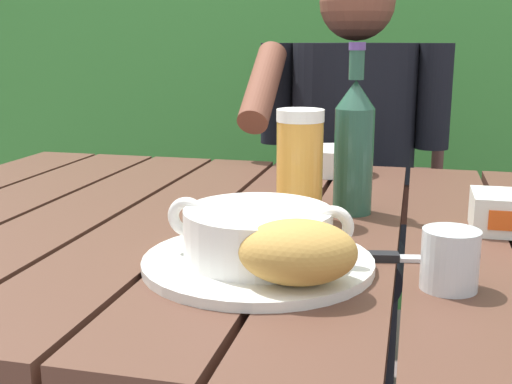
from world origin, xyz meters
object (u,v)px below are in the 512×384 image
Objects in this scene: chair_near_diner at (354,233)px; person_eating at (349,165)px; serving_plate at (258,262)px; water_glass_small at (450,259)px; table_knife at (396,258)px; beer_glass at (300,165)px; soup_bowl at (258,232)px; diner_bowl at (335,161)px; beer_bottle at (354,144)px; bread_roll at (298,252)px.

person_eating reaches higher than chair_near_diner.
person_eating is at bearing 88.91° from serving_plate.
chair_near_diner is at bearing 88.96° from serving_plate.
person_eating reaches higher than water_glass_small.
beer_glass is at bearing 133.53° from table_knife.
person_eating is 0.89m from table_knife.
soup_bowl is (-0.02, -0.94, 0.09)m from person_eating.
serving_plate is 0.22m from water_glass_small.
diner_bowl reaches higher than table_knife.
person_eating is 5.43× the size of soup_bowl.
beer_bottle is (0.07, -0.85, 0.40)m from chair_near_diner.
beer_bottle is at bearing -85.61° from chair_near_diner.
table_knife is at bearing -75.06° from diner_bowl.
chair_near_diner is at bearing 94.39° from beer_bottle.
serving_plate is at bearing 130.60° from bread_roll.
water_glass_small is 0.44× the size of table_knife.
beer_glass is 0.24m from table_knife.
serving_plate is 1.66× the size of beer_glass.
water_glass_small is at bearing -77.93° from person_eating.
beer_glass is 0.64× the size of beer_bottle.
beer_glass reaches higher than serving_plate.
water_glass_small is at bearing -48.98° from beer_glass.
beer_bottle is at bearing 73.33° from soup_bowl.
water_glass_small is (0.16, 0.05, -0.01)m from bread_roll.
chair_near_diner is 4.30× the size of soup_bowl.
beer_bottle reaches higher than serving_plate.
beer_glass reaches higher than water_glass_small.
beer_bottle is at bearing 109.19° from table_knife.
serving_plate is 1.81× the size of table_knife.
diner_bowl is (0.00, -0.34, 0.07)m from person_eating.
person_eating reaches higher than bread_roll.
person_eating is 0.67m from beer_bottle.
beer_bottle is at bearing 39.57° from beer_glass.
beer_glass is at bearing 99.66° from bread_roll.
water_glass_small is 0.65m from diner_bowl.
diner_bowl is (-0.20, 0.62, -0.01)m from water_glass_small.
bread_roll is at bearing -49.40° from soup_bowl.
soup_bowl is 0.22m from water_glass_small.
beer_glass reaches higher than table_knife.
chair_near_diner is at bearing 97.57° from table_knife.
serving_plate is at bearing -92.76° from beer_glass.
soup_bowl is (0.00, 0.00, 0.04)m from serving_plate.
chair_near_diner is 14.54× the size of water_glass_small.
water_glass_small is 0.11m from table_knife.
soup_bowl is 1.48× the size of table_knife.
bread_roll is 0.18m from table_knife.
chair_near_diner is 5.81× the size of beer_glass.
chair_near_diner is 3.50× the size of serving_plate.
diner_bowl is (-0.07, 0.31, -0.08)m from beer_bottle.
person_eating is 1.02m from bread_roll.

